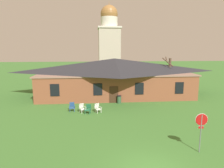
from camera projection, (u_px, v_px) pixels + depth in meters
brick_building at (115, 76)px, 29.64m from camera, size 21.68×10.40×5.32m
dome_tower at (109, 44)px, 46.09m from camera, size 5.18×5.18×17.31m
stop_sign at (201, 125)px, 12.77m from camera, size 0.80×0.11×2.63m
lawn_chair_by_porch at (72, 107)px, 21.69m from camera, size 0.69×0.72×0.96m
lawn_chair_near_door at (82, 108)px, 21.22m from camera, size 0.83×0.86×0.96m
lawn_chair_left_end at (88, 109)px, 20.94m from camera, size 0.74×0.79×0.96m
lawn_chair_middle at (98, 108)px, 21.23m from camera, size 0.82×0.85×0.96m
bare_tree_beside_building at (169, 74)px, 29.62m from camera, size 1.76×2.18×5.57m
trash_bin at (119, 99)px, 24.82m from camera, size 0.56×0.56×0.98m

